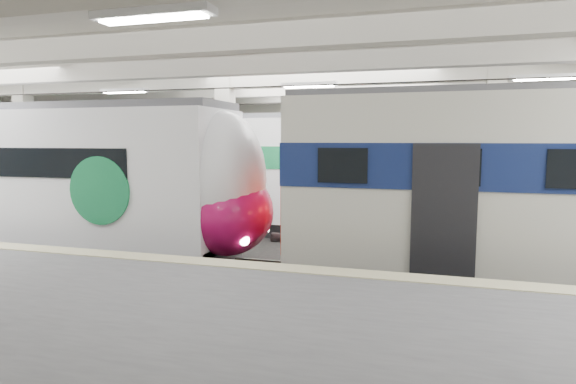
% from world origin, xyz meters
% --- Properties ---
extents(station_hall, '(36.00, 24.00, 5.75)m').
position_xyz_m(station_hall, '(0.00, -1.74, 3.24)').
color(station_hall, black).
rests_on(station_hall, ground).
extents(modern_emu, '(13.55, 2.80, 4.38)m').
position_xyz_m(modern_emu, '(-6.70, -0.00, 2.16)').
color(modern_emu, white).
rests_on(modern_emu, ground).
extents(far_train, '(13.46, 2.98, 4.31)m').
position_xyz_m(far_train, '(-7.30, 5.50, 2.23)').
color(far_train, white).
rests_on(far_train, ground).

